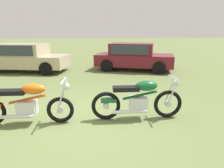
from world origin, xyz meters
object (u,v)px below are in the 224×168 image
at_px(car_beige, 24,56).
at_px(car_burgundy, 133,55).
at_px(motorcycle_orange, 27,104).
at_px(motorcycle_green, 138,99).

xyz_separation_m(car_beige, car_burgundy, (5.68, -0.43, -0.00)).
relative_size(motorcycle_orange, car_beige, 0.46).
xyz_separation_m(motorcycle_orange, motorcycle_green, (2.52, -0.11, 0.00)).
bearing_deg(motorcycle_orange, motorcycle_green, 2.22).
relative_size(motorcycle_green, car_beige, 0.47).
distance_m(motorcycle_green, car_burgundy, 6.22).
bearing_deg(motorcycle_green, motorcycle_orange, -178.34).
relative_size(motorcycle_green, car_burgundy, 0.49).
relative_size(motorcycle_orange, motorcycle_green, 0.97).
height_order(car_beige, car_burgundy, same).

